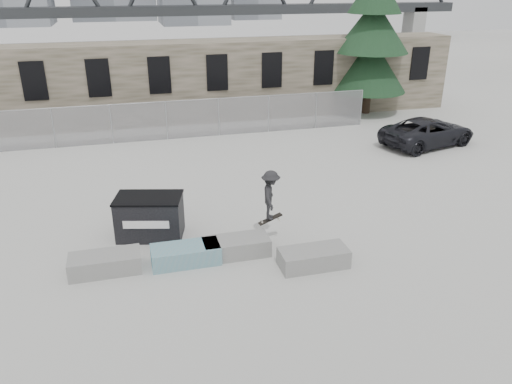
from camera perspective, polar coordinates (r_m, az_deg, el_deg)
ground at (r=15.24m, az=-5.35°, el=-7.51°), size 120.00×120.00×0.00m
stone_wall at (r=29.78m, az=-11.09°, el=12.15°), size 36.00×2.58×4.50m
chainlink_fence at (r=26.41m, az=-10.21°, el=8.10°), size 22.06×0.06×2.02m
planter_far_left at (r=15.01m, az=-16.87°, el=-7.73°), size 2.00×0.90×0.54m
planter_center_left at (r=14.94m, az=-8.04°, el=-7.01°), size 2.00×0.90×0.54m
planter_center_right at (r=15.22m, az=-2.28°, el=-6.17°), size 2.00×0.90×0.54m
planter_offset at (r=14.73m, az=6.59°, el=-7.40°), size 2.00×0.90×0.54m
dumpster at (r=16.45m, az=-12.04°, el=-2.75°), size 2.36×1.77×1.38m
spruce_tree at (r=31.62m, az=13.19°, el=17.54°), size 4.51×4.51×11.50m
truss_bridge at (r=69.11m, az=-5.25°, el=20.12°), size 70.00×3.00×9.80m
suv at (r=26.57m, az=19.05°, el=6.53°), size 5.45×3.49×1.40m
skateboarder at (r=15.44m, az=1.67°, el=-0.37°), size 0.85×1.15×1.75m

